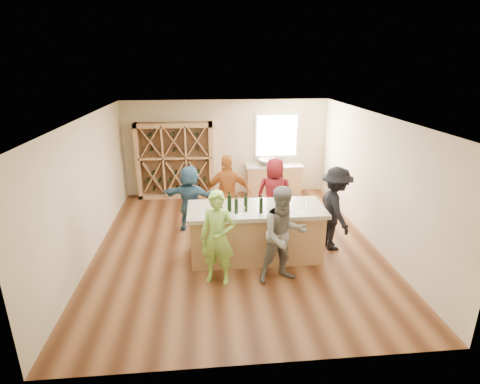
{
  "coord_description": "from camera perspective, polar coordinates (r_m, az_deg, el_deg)",
  "views": [
    {
      "loc": [
        -0.62,
        -7.42,
        3.82
      ],
      "look_at": [
        0.1,
        0.2,
        1.15
      ],
      "focal_mm": 28.0,
      "sensor_mm": 36.0,
      "label": 1
    }
  ],
  "objects": [
    {
      "name": "wall_front",
      "position": [
        4.61,
        3.24,
        -12.52
      ],
      "size": [
        6.0,
        0.1,
        2.8
      ],
      "primitive_type": "cube",
      "color": "#C8B691",
      "rests_on": "ground"
    },
    {
      "name": "back_counter_top",
      "position": [
        11.2,
        5.19,
        3.99
      ],
      "size": [
        1.7,
        0.62,
        0.06
      ],
      "primitive_type": "cube",
      "color": "#A59A87",
      "rests_on": "back_counter_base"
    },
    {
      "name": "tasting_menu_b",
      "position": [
        7.17,
        5.26,
        -3.31
      ],
      "size": [
        0.22,
        0.29,
        0.0
      ],
      "primitive_type": "cube",
      "rotation": [
        0.0,
        0.0,
        0.07
      ],
      "color": "white",
      "rests_on": "tasting_counter_top"
    },
    {
      "name": "tasting_menu_a",
      "position": [
        7.05,
        0.32,
        -3.63
      ],
      "size": [
        0.3,
        0.35,
        0.0
      ],
      "primitive_type": "cube",
      "rotation": [
        0.0,
        0.0,
        -0.35
      ],
      "color": "white",
      "rests_on": "tasting_counter_top"
    },
    {
      "name": "wine_bottle_a",
      "position": [
        7.15,
        -3.86,
        -1.95
      ],
      "size": [
        0.1,
        0.1,
        0.33
      ],
      "primitive_type": "cylinder",
      "rotation": [
        0.0,
        0.0,
        0.21
      ],
      "color": "black",
      "rests_on": "tasting_counter_top"
    },
    {
      "name": "person_far_mid",
      "position": [
        8.67,
        -1.85,
        -0.28
      ],
      "size": [
        1.09,
        0.57,
        1.85
      ],
      "primitive_type": "imported",
      "rotation": [
        0.0,
        0.0,
        3.15
      ],
      "color": "#994C19",
      "rests_on": "floor"
    },
    {
      "name": "tasting_counter_base",
      "position": [
        7.68,
        2.42,
        -6.4
      ],
      "size": [
        2.6,
        1.0,
        1.0
      ],
      "primitive_type": "cube",
      "color": "#A77C50",
      "rests_on": "floor"
    },
    {
      "name": "back_counter_base",
      "position": [
        11.33,
        5.12,
        1.75
      ],
      "size": [
        1.6,
        0.58,
        0.86
      ],
      "primitive_type": "cube",
      "color": "#A77C50",
      "rests_on": "floor"
    },
    {
      "name": "wine_glass_e",
      "position": [
        7.35,
        9.98,
        -2.22
      ],
      "size": [
        0.07,
        0.07,
        0.18
      ],
      "primitive_type": "cone",
      "rotation": [
        0.0,
        0.0,
        -0.03
      ],
      "color": "white",
      "rests_on": "tasting_counter_top"
    },
    {
      "name": "wine_glass_b",
      "position": [
        7.01,
        4.34,
        -3.0
      ],
      "size": [
        0.07,
        0.07,
        0.19
      ],
      "primitive_type": "cone",
      "rotation": [
        0.0,
        0.0,
        0.04
      ],
      "color": "white",
      "rests_on": "tasting_counter_top"
    },
    {
      "name": "wine_bottle_f",
      "position": [
        7.12,
        3.22,
        -2.12
      ],
      "size": [
        0.07,
        0.07,
        0.3
      ],
      "primitive_type": "cylinder",
      "color": "black",
      "rests_on": "tasting_counter_top"
    },
    {
      "name": "ceiling",
      "position": [
        7.51,
        -0.63,
        11.81
      ],
      "size": [
        6.0,
        7.0,
        0.1
      ],
      "primitive_type": "cube",
      "color": "white",
      "rests_on": "ground"
    },
    {
      "name": "person_far_right",
      "position": [
        8.85,
        5.29,
        -0.31
      ],
      "size": [
        0.96,
        0.74,
        1.74
      ],
      "primitive_type": "imported",
      "rotation": [
        0.0,
        0.0,
        2.9
      ],
      "color": "#590F14",
      "rests_on": "floor"
    },
    {
      "name": "tasting_counter_top",
      "position": [
        7.46,
        2.48,
        -2.66
      ],
      "size": [
        2.72,
        1.12,
        0.08
      ],
      "primitive_type": "cube",
      "color": "#A59A87",
      "rests_on": "tasting_counter_base"
    },
    {
      "name": "wall_back",
      "position": [
        11.25,
        -2.13,
        6.8
      ],
      "size": [
        6.0,
        0.1,
        2.8
      ],
      "primitive_type": "cube",
      "color": "#C8B691",
      "rests_on": "ground"
    },
    {
      "name": "wall_left",
      "position": [
        8.17,
        -22.42,
        0.51
      ],
      "size": [
        0.1,
        7.0,
        2.8
      ],
      "primitive_type": "cube",
      "color": "#C8B691",
      "rests_on": "ground"
    },
    {
      "name": "wine_glass_d",
      "position": [
        7.31,
        6.18,
        -2.12
      ],
      "size": [
        0.09,
        0.09,
        0.19
      ],
      "primitive_type": "cone",
      "rotation": [
        0.0,
        0.0,
        0.33
      ],
      "color": "white",
      "rests_on": "tasting_counter_top"
    },
    {
      "name": "tasting_menu_c",
      "position": [
        7.28,
        9.16,
        -3.12
      ],
      "size": [
        0.32,
        0.37,
        0.0
      ],
      "primitive_type": "cube",
      "rotation": [
        0.0,
        0.0,
        -0.35
      ],
      "color": "white",
      "rests_on": "tasting_counter_top"
    },
    {
      "name": "wine_bottle_b",
      "position": [
        7.15,
        -2.95,
        -2.17
      ],
      "size": [
        0.08,
        0.08,
        0.27
      ],
      "primitive_type": "cylinder",
      "rotation": [
        0.0,
        0.0,
        -0.21
      ],
      "color": "black",
      "rests_on": "tasting_counter_top"
    },
    {
      "name": "sink",
      "position": [
        11.13,
        4.2,
        4.58
      ],
      "size": [
        0.54,
        0.54,
        0.19
      ],
      "primitive_type": "imported",
      "color": "silver",
      "rests_on": "back_counter_top"
    },
    {
      "name": "wall_right",
      "position": [
        8.62,
        20.05,
        1.74
      ],
      "size": [
        0.1,
        7.0,
        2.8
      ],
      "primitive_type": "cube",
      "color": "#C8B691",
      "rests_on": "ground"
    },
    {
      "name": "faucet",
      "position": [
        11.29,
        4.05,
        5.1
      ],
      "size": [
        0.02,
        0.02,
        0.3
      ],
      "primitive_type": "cylinder",
      "color": "silver",
      "rests_on": "back_counter_top"
    },
    {
      "name": "person_server",
      "position": [
        8.11,
        14.3,
        -2.49
      ],
      "size": [
        0.59,
        1.18,
        1.8
      ],
      "primitive_type": "imported",
      "rotation": [
        0.0,
        0.0,
        1.61
      ],
      "color": "black",
      "rests_on": "floor"
    },
    {
      "name": "wine_bottle_e",
      "position": [
        7.21,
        0.88,
        -1.84
      ],
      "size": [
        0.08,
        0.08,
        0.3
      ],
      "primitive_type": "cylinder",
      "rotation": [
        0.0,
        0.0,
        -0.07
      ],
      "color": "black",
      "rests_on": "tasting_counter_top"
    },
    {
      "name": "window_frame",
      "position": [
        11.29,
        5.58,
        8.58
      ],
      "size": [
        1.3,
        0.06,
        1.3
      ],
      "primitive_type": "cube",
      "color": "white",
      "rests_on": "wall_back"
    },
    {
      "name": "window_pane",
      "position": [
        11.25,
        5.62,
        8.55
      ],
      "size": [
        1.18,
        0.01,
        1.18
      ],
      "primitive_type": "cube",
      "color": "white",
      "rests_on": "wall_back"
    },
    {
      "name": "wine_rack",
      "position": [
        11.06,
        -9.83,
        4.72
      ],
      "size": [
        2.2,
        0.45,
        2.2
      ],
      "primitive_type": "cube",
      "color": "#A77C50",
      "rests_on": "floor"
    },
    {
      "name": "wine_glass_a",
      "position": [
        7.02,
        0.63,
        -3.05
      ],
      "size": [
        0.07,
        0.07,
        0.16
      ],
      "primitive_type": "cone",
      "rotation": [
        0.0,
        0.0,
        0.1
      ],
      "color": "white",
      "rests_on": "tasting_counter_top"
    },
    {
      "name": "wine_bottle_d",
      "position": [
        7.11,
        -0.57,
        -2.17
      ],
      "size": [
        0.08,
        0.08,
        0.29
      ],
      "primitive_type": "cylinder",
      "rotation": [
        0.0,
        0.0,
        -0.11
      ],
      "color": "black",
      "rests_on": "tasting_counter_top"
    },
    {
      "name": "person_near_left",
      "position": [
        6.69,
        -3.43,
        -6.99
      ],
      "size": [
        0.74,
        0.63,
        1.74
      ],
      "primitive_type": "imported",
      "rotation": [
        0.0,
        0.0,
        -0.31
      ],
      "color": "#8CC64C",
      "rests_on": "floor"
    },
    {
      "name": "person_far_left",
      "position": [
        8.82,
        -7.59,
        -0.98
      ],
      "size": [
        1.57,
        0.96,
        1.59
      ],
      "primitive_type": "imported",
      "rotation": [
        0.0,
        0.0,
        2.83
      ],
      "color": "#335972",
      "rests_on": "floor"
    },
    {
      "name": "person_near_right",
      "position": [
        6.74,
        6.67,
        -6.56
      ],
      "size": [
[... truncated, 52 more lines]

